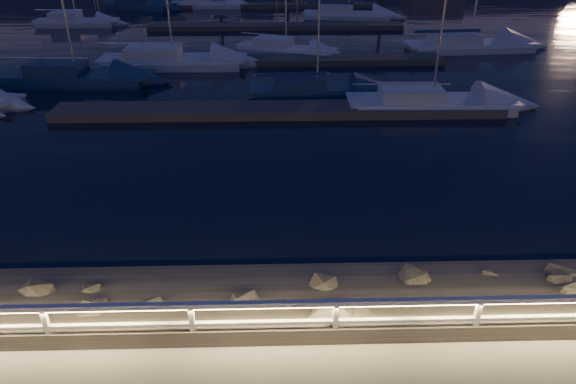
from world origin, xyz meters
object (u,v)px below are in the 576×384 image
sailboat_g (169,59)px  sailboat_h (427,101)px  sailboat_n (206,3)px  sailboat_k (346,14)px  sailboat_i (74,21)px  sailboat_m (137,4)px  sailboat_j (283,48)px  sailboat_l (466,44)px  sailboat_f (73,76)px  guard_rail (285,312)px  sailboat_c (313,88)px

sailboat_g → sailboat_h: sailboat_g is taller
sailboat_g → sailboat_n: 24.84m
sailboat_g → sailboat_h: 16.93m
sailboat_h → sailboat_k: size_ratio=0.99×
sailboat_h → sailboat_i: sailboat_h is taller
sailboat_m → sailboat_n: (7.19, 0.72, -0.03)m
sailboat_h → sailboat_k: (-0.77, 26.48, 0.02)m
sailboat_g → sailboat_j: sailboat_g is taller
sailboat_g → sailboat_l: 21.15m
sailboat_f → sailboat_l: sailboat_l is taller
sailboat_h → sailboat_k: sailboat_k is taller
sailboat_g → guard_rail: bearing=-74.3°
sailboat_g → sailboat_k: 22.39m
sailboat_j → sailboat_l: sailboat_l is taller
sailboat_j → sailboat_l: (13.31, 0.77, 0.04)m
sailboat_j → sailboat_n: size_ratio=0.91×
sailboat_h → sailboat_i: bearing=138.8°
sailboat_k → sailboat_l: bearing=-54.1°
sailboat_k → sailboat_f: bearing=-122.3°
sailboat_l → sailboat_n: size_ratio=1.20×
sailboat_c → sailboat_m: size_ratio=0.91×
sailboat_g → sailboat_i: 18.17m
sailboat_f → sailboat_l: size_ratio=0.91×
sailboat_f → guard_rail: bearing=-58.1°
sailboat_c → sailboat_n: size_ratio=0.93×
sailboat_l → sailboat_i: bearing=156.6°
guard_rail → sailboat_l: (13.84, 29.35, -0.92)m
guard_rail → sailboat_h: bearing=65.5°
sailboat_h → sailboat_i: size_ratio=1.16×
guard_rail → sailboat_l: size_ratio=2.77×
sailboat_j → sailboat_k: sailboat_k is taller
sailboat_h → sailboat_n: size_ratio=1.08×
guard_rail → sailboat_f: size_ratio=3.03×
guard_rail → sailboat_l: 32.46m
sailboat_k → sailboat_h: bearing=-79.7°
sailboat_l → sailboat_n: 29.74m
guard_rail → sailboat_c: 19.08m
sailboat_c → sailboat_f: 14.06m
guard_rail → sailboat_j: (0.54, 28.58, -0.96)m
sailboat_c → sailboat_h: bearing=-26.3°
sailboat_f → sailboat_h: 20.04m
guard_rail → sailboat_h: size_ratio=3.09×
sailboat_f → sailboat_l: bearing=20.0°
sailboat_k → sailboat_m: sailboat_k is taller
sailboat_g → sailboat_h: bearing=-30.8°
sailboat_j → sailboat_c: bearing=-59.8°
sailboat_g → sailboat_i: bearing=127.5°
guard_rail → sailboat_l: bearing=64.8°
sailboat_i → sailboat_k: (24.68, 3.22, 0.00)m
sailboat_i → sailboat_j: 21.58m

